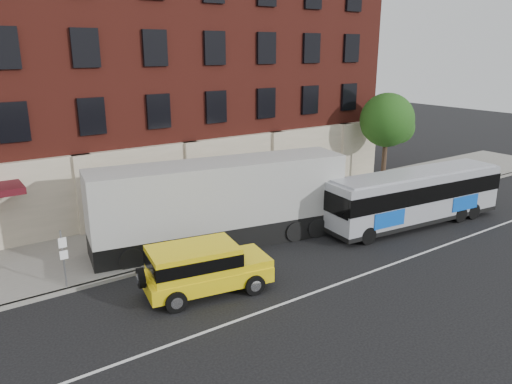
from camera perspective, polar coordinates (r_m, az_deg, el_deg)
ground at (r=19.55m, az=9.30°, el=-11.58°), size 120.00×120.00×0.00m
sidewalk at (r=26.11m, az=-4.49°, el=-3.89°), size 60.00×6.00×0.15m
kerb at (r=23.74m, az=-0.80°, el=-5.96°), size 60.00×0.25×0.15m
lane_line at (r=19.87m, az=8.28°, el=-11.04°), size 60.00×0.12×0.01m
building at (r=31.65m, az=-12.31°, el=13.27°), size 30.00×12.10×15.00m
sign_pole at (r=20.25m, az=-21.59°, el=-7.03°), size 0.30×0.20×2.50m
street_tree at (r=34.04m, az=15.13°, el=7.90°), size 3.60×3.60×6.20m
city_bus at (r=27.27m, az=18.12°, el=-0.38°), size 10.85×3.36×2.93m
yellow_suv at (r=18.96m, az=-6.41°, el=-8.61°), size 5.24×2.88×1.95m
shipping_container at (r=23.23m, az=-4.07°, el=-1.41°), size 12.48×4.57×4.08m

